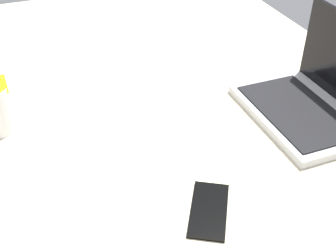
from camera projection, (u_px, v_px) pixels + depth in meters
The scene contains 3 objects.
bed_mattress at pixel (134, 149), 113.09cm from camera, with size 180.00×140.00×18.00cm, color beige.
laptop at pixel (315, 99), 107.32cm from camera, with size 33.13×23.19×23.00cm.
cell_phone at pixel (209, 210), 83.76cm from camera, with size 6.80×14.00×0.80cm, color black.
Camera 1 is at (84.79, -23.28, 80.86)cm, focal length 47.60 mm.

